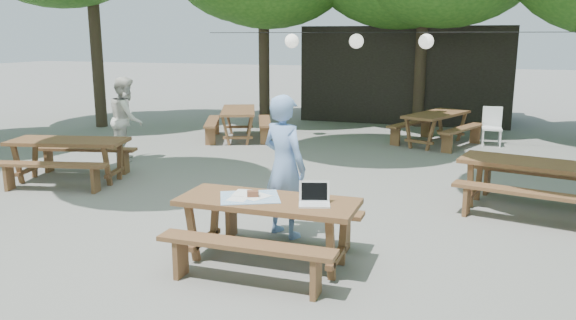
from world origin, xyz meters
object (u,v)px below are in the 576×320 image
(picnic_table_nw, at_px, (70,160))
(second_person, at_px, (127,119))
(plastic_chair, at_px, (491,135))
(main_picnic_table, at_px, (268,230))
(woman, at_px, (284,166))

(picnic_table_nw, relative_size, second_person, 1.29)
(second_person, bearing_deg, plastic_chair, -88.56)
(second_person, xyz_separation_m, plastic_chair, (7.14, 4.10, -0.60))
(main_picnic_table, bearing_deg, picnic_table_nw, 153.54)
(woman, relative_size, plastic_chair, 2.02)
(woman, bearing_deg, plastic_chair, -84.84)
(main_picnic_table, relative_size, picnic_table_nw, 0.90)
(main_picnic_table, height_order, second_person, second_person)
(main_picnic_table, height_order, woman, woman)
(picnic_table_nw, height_order, woman, woman)
(picnic_table_nw, relative_size, plastic_chair, 2.46)
(woman, bearing_deg, second_person, -10.31)
(woman, height_order, second_person, woman)
(main_picnic_table, height_order, picnic_table_nw, same)
(picnic_table_nw, bearing_deg, plastic_chair, 26.66)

